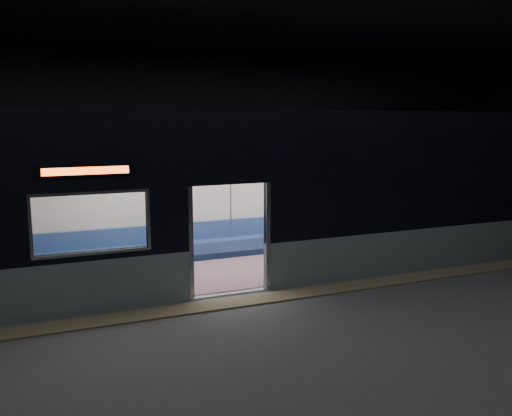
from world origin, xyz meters
TOP-DOWN VIEW (x-y plane):
  - station_floor at (0.00, 0.00)m, footprint 24.00×14.00m
  - station_envelope at (0.00, 0.00)m, footprint 24.00×14.00m
  - tactile_strip at (0.00, 0.55)m, footprint 22.80×0.50m
  - metro_car at (-0.00, 2.54)m, footprint 18.00×3.04m
  - passenger at (4.64, 3.55)m, footprint 0.44×0.74m
  - handbag at (4.69, 3.31)m, footprint 0.33×0.30m
  - transit_map at (3.10, 3.85)m, footprint 1.09×0.03m

SIDE VIEW (x-z plane):
  - station_floor at x=0.00m, z-range -0.01..0.00m
  - tactile_strip at x=0.00m, z-range 0.00..0.03m
  - handbag at x=4.69m, z-range 0.62..0.77m
  - passenger at x=4.64m, z-range 0.11..1.53m
  - transit_map at x=3.10m, z-range 1.15..1.86m
  - metro_car at x=0.00m, z-range 0.17..3.52m
  - station_envelope at x=0.00m, z-range 1.16..6.16m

